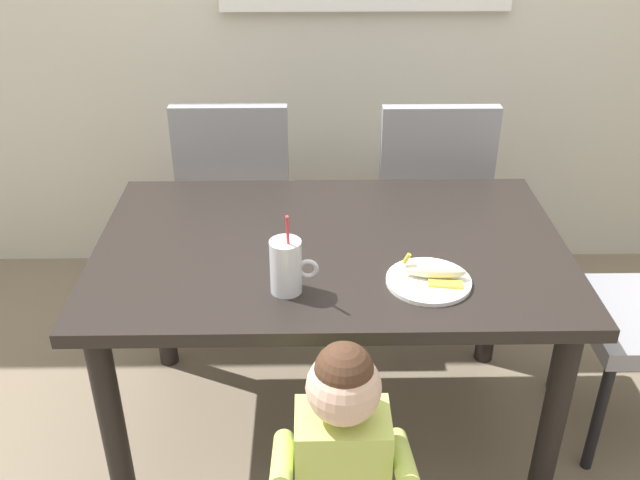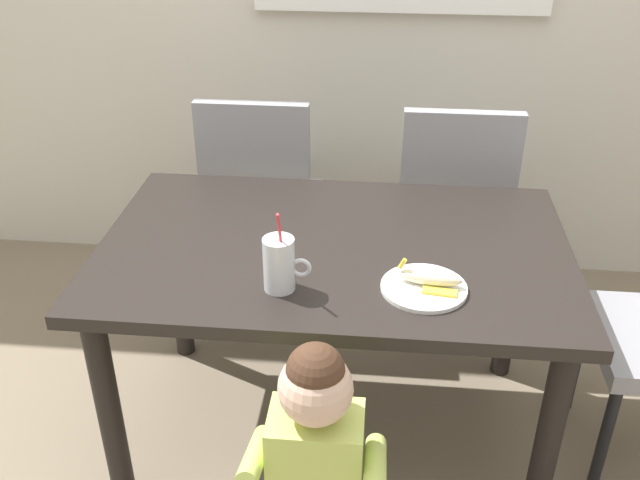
{
  "view_description": "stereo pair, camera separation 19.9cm",
  "coord_description": "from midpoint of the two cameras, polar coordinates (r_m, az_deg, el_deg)",
  "views": [
    {
      "loc": [
        -0.06,
        -1.82,
        1.78
      ],
      "look_at": [
        -0.03,
        -0.09,
        0.79
      ],
      "focal_mm": 39.84,
      "sensor_mm": 36.0,
      "label": 1
    },
    {
      "loc": [
        0.14,
        -1.81,
        1.78
      ],
      "look_at": [
        -0.03,
        -0.09,
        0.79
      ],
      "focal_mm": 39.84,
      "sensor_mm": 36.0,
      "label": 2
    }
  ],
  "objects": [
    {
      "name": "toddler_standing",
      "position": [
        1.73,
        -1.64,
        -16.86
      ],
      "size": [
        0.33,
        0.24,
        0.84
      ],
      "color": "#3F4760",
      "rests_on": "ground"
    },
    {
      "name": "snack_plate",
      "position": [
        1.92,
        5.79,
        -3.4
      ],
      "size": [
        0.23,
        0.23,
        0.01
      ],
      "primitive_type": "cylinder",
      "color": "white",
      "rests_on": "dining_table"
    },
    {
      "name": "milk_cup",
      "position": [
        1.85,
        -5.79,
        -2.44
      ],
      "size": [
        0.13,
        0.09,
        0.25
      ],
      "color": "silver",
      "rests_on": "dining_table"
    },
    {
      "name": "peeled_banana",
      "position": [
        1.91,
        6.3,
        -2.6
      ],
      "size": [
        0.17,
        0.12,
        0.07
      ],
      "rotation": [
        0.0,
        0.0,
        -0.14
      ],
      "color": "#F4EAC6",
      "rests_on": "snack_plate"
    },
    {
      "name": "dining_chair_left",
      "position": [
        2.83,
        -8.69,
        3.3
      ],
      "size": [
        0.44,
        0.45,
        0.96
      ],
      "rotation": [
        0.0,
        0.0,
        3.14
      ],
      "color": "gray",
      "rests_on": "ground"
    },
    {
      "name": "ground_plane",
      "position": [
        2.55,
        -1.56,
        -14.75
      ],
      "size": [
        24.0,
        24.0,
        0.0
      ],
      "primitive_type": "plane",
      "color": "#7A6B56"
    },
    {
      "name": "dining_chair_right",
      "position": [
        2.81,
        6.7,
        3.25
      ],
      "size": [
        0.44,
        0.45,
        0.96
      ],
      "rotation": [
        0.0,
        0.0,
        3.14
      ],
      "color": "gray",
      "rests_on": "ground"
    },
    {
      "name": "dining_table",
      "position": [
        2.15,
        -1.79,
        -2.6
      ],
      "size": [
        1.39,
        0.88,
        0.73
      ],
      "color": "black",
      "rests_on": "ground"
    }
  ]
}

